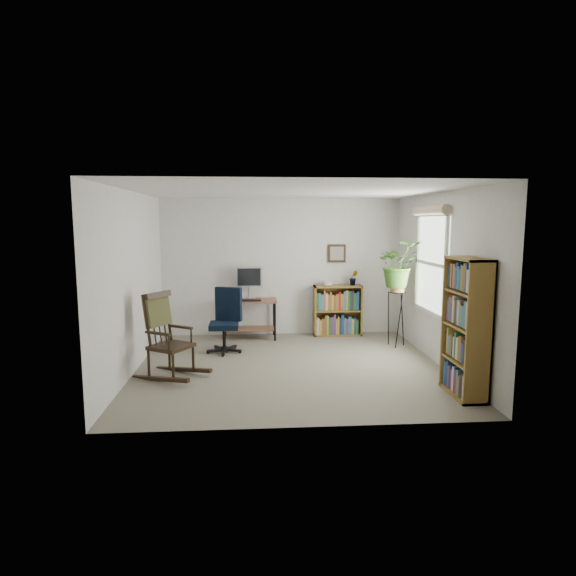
{
  "coord_description": "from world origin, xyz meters",
  "views": [
    {
      "loc": [
        -0.5,
        -6.46,
        2.0
      ],
      "look_at": [
        0.0,
        0.4,
        1.05
      ],
      "focal_mm": 30.0,
      "sensor_mm": 36.0,
      "label": 1
    }
  ],
  "objects": [
    {
      "name": "rocking_chair",
      "position": [
        -1.56,
        -0.34,
        0.56
      ],
      "size": [
        1.13,
        1.01,
        1.12
      ],
      "primitive_type": null,
      "rotation": [
        0.0,
        0.0,
        1.01
      ],
      "color": "black",
      "rests_on": "floor"
    },
    {
      "name": "spider_plant",
      "position": [
        1.8,
        1.0,
        1.69
      ],
      "size": [
        1.69,
        1.88,
        1.46
      ],
      "primitive_type": "imported",
      "color": "#3D6D26",
      "rests_on": "plant_stand"
    },
    {
      "name": "office_chair",
      "position": [
        -0.96,
        0.82,
        0.5
      ],
      "size": [
        0.7,
        0.7,
        1.0
      ],
      "primitive_type": null,
      "rotation": [
        0.0,
        0.0,
        -0.34
      ],
      "color": "black",
      "rests_on": "floor"
    },
    {
      "name": "window",
      "position": [
        2.06,
        0.3,
        1.4
      ],
      "size": [
        0.12,
        1.2,
        1.5
      ],
      "primitive_type": null,
      "color": "white",
      "rests_on": "wall_right"
    },
    {
      "name": "keyboard",
      "position": [
        -0.57,
        1.58,
        0.69
      ],
      "size": [
        0.4,
        0.15,
        0.02
      ],
      "primitive_type": "cube",
      "color": "black",
      "rests_on": "desk"
    },
    {
      "name": "wall_left",
      "position": [
        -2.1,
        0.0,
        1.2
      ],
      "size": [
        0.0,
        4.0,
        2.4
      ],
      "primitive_type": "cube",
      "color": "silver",
      "rests_on": "ground"
    },
    {
      "name": "wall_front",
      "position": [
        0.0,
        -2.0,
        1.2
      ],
      "size": [
        4.2,
        0.0,
        2.4
      ],
      "primitive_type": "cube",
      "color": "silver",
      "rests_on": "ground"
    },
    {
      "name": "monitor",
      "position": [
        -0.57,
        1.84,
        0.95
      ],
      "size": [
        0.46,
        0.16,
        0.56
      ],
      "primitive_type": null,
      "color": "#B1B1B5",
      "rests_on": "desk"
    },
    {
      "name": "wall_back",
      "position": [
        0.0,
        2.0,
        1.2
      ],
      "size": [
        4.2,
        0.0,
        2.4
      ],
      "primitive_type": "cube",
      "color": "silver",
      "rests_on": "ground"
    },
    {
      "name": "ceiling",
      "position": [
        0.0,
        0.0,
        2.4
      ],
      "size": [
        4.2,
        4.0,
        0.0
      ],
      "primitive_type": "cube",
      "color": "silver",
      "rests_on": "ground"
    },
    {
      "name": "floor",
      "position": [
        0.0,
        0.0,
        0.0
      ],
      "size": [
        4.2,
        4.0,
        0.0
      ],
      "primitive_type": "cube",
      "color": "gray",
      "rests_on": "ground"
    },
    {
      "name": "potted_plant_small",
      "position": [
        1.26,
        1.83,
        0.94
      ],
      "size": [
        0.13,
        0.24,
        0.11
      ],
      "primitive_type": "imported",
      "color": "#3D6D26",
      "rests_on": "low_bookshelf"
    },
    {
      "name": "low_bookshelf",
      "position": [
        0.98,
        1.82,
        0.45
      ],
      "size": [
        0.84,
        0.28,
        0.89
      ],
      "primitive_type": null,
      "color": "olive",
      "rests_on": "floor"
    },
    {
      "name": "framed_picture",
      "position": [
        0.98,
        1.97,
        1.44
      ],
      "size": [
        0.32,
        0.04,
        0.32
      ],
      "primitive_type": null,
      "color": "black",
      "rests_on": "wall_back"
    },
    {
      "name": "plant_stand",
      "position": [
        1.8,
        1.0,
        0.52
      ],
      "size": [
        0.29,
        0.29,
        1.04
      ],
      "primitive_type": null,
      "rotation": [
        0.0,
        0.0,
        0.0
      ],
      "color": "black",
      "rests_on": "floor"
    },
    {
      "name": "desk",
      "position": [
        -0.57,
        1.7,
        0.34
      ],
      "size": [
        0.93,
        0.51,
        0.67
      ],
      "primitive_type": null,
      "color": "brown",
      "rests_on": "floor"
    },
    {
      "name": "tall_bookshelf",
      "position": [
        1.92,
        -1.25,
        0.8
      ],
      "size": [
        0.3,
        0.7,
        1.6
      ],
      "primitive_type": null,
      "color": "olive",
      "rests_on": "floor"
    },
    {
      "name": "wall_right",
      "position": [
        2.1,
        0.0,
        1.2
      ],
      "size": [
        0.0,
        4.0,
        2.4
      ],
      "primitive_type": "cube",
      "color": "silver",
      "rests_on": "ground"
    }
  ]
}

